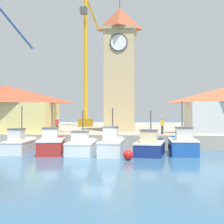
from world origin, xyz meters
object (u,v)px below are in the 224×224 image
fishing_boat_far_left (19,145)px  warehouse_left (6,108)px  mooring_buoy (128,155)px  fishing_boat_center (150,146)px  dock_worker_near_tower (57,125)px  fishing_boat_left_outer (51,144)px  fishing_boat_left_inner (82,146)px  fishing_boat_mid_left (112,145)px  dock_worker_along_quay (162,126)px  port_crane_near (86,73)px  clock_tower (120,66)px  fishing_boat_mid_right (183,145)px

fishing_boat_far_left → warehouse_left: size_ratio=0.38×
fishing_boat_far_left → mooring_buoy: bearing=-18.0°
fishing_boat_center → mooring_buoy: size_ratio=5.89×
warehouse_left → dock_worker_near_tower: size_ratio=6.82×
fishing_boat_far_left → fishing_boat_left_outer: 2.82m
fishing_boat_far_left → fishing_boat_left_inner: bearing=-1.1°
fishing_boat_far_left → fishing_boat_mid_left: fishing_boat_far_left is taller
fishing_boat_mid_left → mooring_buoy: size_ratio=6.08×
fishing_boat_left_outer → dock_worker_along_quay: fishing_boat_left_outer is taller
port_crane_near → fishing_boat_left_inner: bearing=-80.9°
dock_worker_along_quay → fishing_boat_left_outer: bearing=-150.7°
clock_tower → fishing_boat_left_outer: bearing=-114.7°
fishing_boat_far_left → clock_tower: clock_tower is taller
fishing_boat_left_outer → fishing_boat_far_left: bearing=176.8°
fishing_boat_left_outer → fishing_boat_mid_right: bearing=3.3°
fishing_boat_mid_right → port_crane_near: bearing=118.8°
fishing_boat_mid_right → mooring_buoy: bearing=-141.0°
dock_worker_along_quay → fishing_boat_far_left: bearing=-157.2°
mooring_buoy → fishing_boat_center: bearing=60.9°
warehouse_left → fishing_boat_center: bearing=-25.7°
warehouse_left → dock_worker_along_quay: warehouse_left is taller
fishing_boat_far_left → fishing_boat_center: (11.02, -0.10, -0.02)m
fishing_boat_left_inner → dock_worker_along_quay: size_ratio=2.60×
mooring_buoy → dock_worker_near_tower: bearing=132.8°
warehouse_left → mooring_buoy: size_ratio=14.56×
port_crane_near → fishing_boat_far_left: bearing=-94.6°
fishing_boat_far_left → dock_worker_near_tower: bearing=70.1°
port_crane_near → fishing_boat_mid_right: bearing=-61.2°
fishing_boat_left_outer → dock_worker_along_quay: size_ratio=2.82×
fishing_boat_mid_left → port_crane_near: bearing=105.2°
fishing_boat_mid_right → warehouse_left: size_ratio=0.40×
fishing_boat_center → dock_worker_near_tower: size_ratio=2.76×
mooring_buoy → dock_worker_along_quay: dock_worker_along_quay is taller
clock_tower → port_crane_near: size_ratio=0.78×
dock_worker_near_tower → dock_worker_along_quay: (10.53, 0.12, 0.00)m
clock_tower → port_crane_near: bearing=117.7°
clock_tower → fishing_boat_mid_left: bearing=-89.5°
fishing_boat_center → clock_tower: size_ratio=0.28×
fishing_boat_mid_right → warehouse_left: warehouse_left is taller
fishing_boat_mid_right → warehouse_left: bearing=159.3°
fishing_boat_center → port_crane_near: bearing=112.5°
fishing_boat_mid_right → warehouse_left: (-18.29, 6.92, 3.15)m
fishing_boat_left_inner → fishing_boat_center: 5.64m
warehouse_left → mooring_buoy: (13.93, -10.45, -3.56)m
fishing_boat_left_outer → clock_tower: bearing=65.3°
fishing_boat_mid_right → clock_tower: (-5.92, 10.22, 8.05)m
fishing_boat_left_outer → dock_worker_near_tower: 5.50m
fishing_boat_far_left → dock_worker_near_tower: fishing_boat_far_left is taller
dock_worker_near_tower → port_crane_near: bearing=90.1°
fishing_boat_center → dock_worker_near_tower: (-9.18, 5.18, 1.45)m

